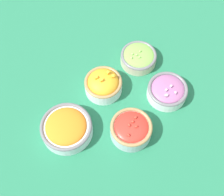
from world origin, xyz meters
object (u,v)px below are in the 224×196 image
object	(u,v)px
bowl_cherry_tomatoes	(131,129)
bowl_red_onion	(167,91)
bowl_squash	(103,84)
bowl_carrots	(66,128)
bowl_lettuce	(139,57)

from	to	relation	value
bowl_cherry_tomatoes	bowl_red_onion	bearing A→B (deg)	-7.41
bowl_red_onion	bowl_squash	bearing A→B (deg)	118.59
bowl_cherry_tomatoes	bowl_carrots	distance (m)	0.21
bowl_carrots	bowl_red_onion	world-z (taller)	same
bowl_lettuce	bowl_squash	xyz separation A→B (m)	(-0.17, 0.04, 0.01)
bowl_cherry_tomatoes	bowl_carrots	bearing A→B (deg)	122.94
bowl_squash	bowl_carrots	size ratio (longest dim) A/B	0.78
bowl_lettuce	bowl_red_onion	bearing A→B (deg)	-112.20
bowl_carrots	bowl_red_onion	xyz separation A→B (m)	(0.31, -0.20, -0.00)
bowl_red_onion	bowl_carrots	bearing A→B (deg)	146.77
bowl_cherry_tomatoes	bowl_red_onion	size ratio (longest dim) A/B	0.98
bowl_lettuce	bowl_squash	bearing A→B (deg)	167.63
bowl_squash	bowl_red_onion	size ratio (longest dim) A/B	0.95
bowl_squash	bowl_red_onion	distance (m)	0.22
bowl_lettuce	bowl_red_onion	world-z (taller)	bowl_red_onion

